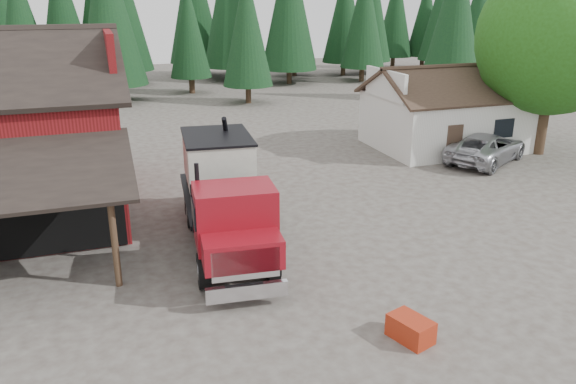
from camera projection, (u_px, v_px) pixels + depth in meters
name	position (u px, v px, depth m)	size (l,w,h in m)	color
ground	(319.00, 288.00, 16.67)	(120.00, 120.00, 0.00)	#453D36
farmhouse	(446.00, 118.00, 31.70)	(8.60, 6.42, 4.65)	silver
deciduous_tree	(555.00, 43.00, 28.83)	(8.00, 8.00, 10.20)	#382619
conifer_backdrop	(156.00, 85.00, 54.13)	(76.00, 16.00, 16.00)	black
near_pine_b	(247.00, 27.00, 43.32)	(3.96, 3.96, 10.40)	#382619
near_pine_c	(455.00, 13.00, 44.33)	(4.84, 4.84, 12.40)	#382619
near_pine_d	(108.00, 6.00, 43.31)	(5.28, 5.28, 13.40)	#382619
feed_truck	(224.00, 192.00, 19.05)	(3.25, 9.21, 4.07)	black
silver_car	(486.00, 148.00, 28.98)	(2.54, 5.51, 1.53)	#B3B5BC
equip_box	(411.00, 329.00, 14.08)	(0.70, 1.10, 0.60)	#9A2610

